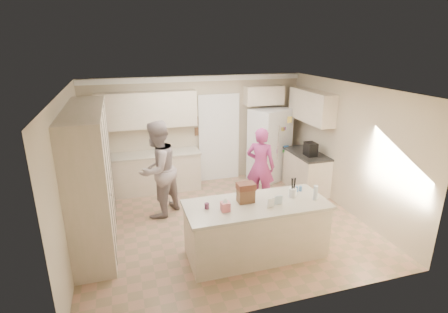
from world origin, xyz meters
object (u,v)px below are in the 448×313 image
object	(u,v)px
teen_boy	(158,170)
utensil_crock	(293,193)
tissue_box	(225,207)
teen_girl	(260,166)
coffee_maker	(311,149)
island_base	(256,230)
dollhouse_body	(246,195)
refrigerator	(269,145)

from	to	relation	value
teen_boy	utensil_crock	bearing A→B (deg)	93.08
tissue_box	teen_girl	size ratio (longest dim) A/B	0.08
coffee_maker	tissue_box	distance (m)	3.28
tissue_box	teen_boy	world-z (taller)	teen_boy
island_base	utensil_crock	xyz separation A→B (m)	(0.65, 0.05, 0.56)
island_base	teen_girl	bearing A→B (deg)	65.65
dollhouse_body	teen_girl	size ratio (longest dim) A/B	0.16
teen_boy	teen_girl	world-z (taller)	teen_boy
utensil_crock	teen_girl	size ratio (longest dim) A/B	0.09
tissue_box	coffee_maker	bearing A→B (deg)	37.57
island_base	utensil_crock	world-z (taller)	utensil_crock
refrigerator	island_base	distance (m)	3.43
utensil_crock	tissue_box	size ratio (longest dim) A/B	1.07
teen_boy	teen_girl	xyz separation A→B (m)	(2.14, -0.07, -0.13)
island_base	utensil_crock	bearing A→B (deg)	4.40
tissue_box	dollhouse_body	size ratio (longest dim) A/B	0.54
coffee_maker	dollhouse_body	world-z (taller)	coffee_maker
island_base	dollhouse_body	world-z (taller)	dollhouse_body
tissue_box	island_base	bearing A→B (deg)	10.30
refrigerator	tissue_box	xyz separation A→B (m)	(-2.11, -3.12, 0.10)
utensil_crock	tissue_box	xyz separation A→B (m)	(-1.20, -0.15, -0.00)
island_base	dollhouse_body	distance (m)	0.62
coffee_maker	tissue_box	size ratio (longest dim) A/B	2.14
island_base	teen_boy	bearing A→B (deg)	125.57
dollhouse_body	utensil_crock	bearing A→B (deg)	-3.58
refrigerator	utensil_crock	bearing A→B (deg)	-130.11
teen_girl	tissue_box	bearing A→B (deg)	90.27
refrigerator	coffee_maker	size ratio (longest dim) A/B	6.00
refrigerator	island_base	world-z (taller)	refrigerator
teen_boy	teen_girl	distance (m)	2.15
refrigerator	coffee_maker	bearing A→B (deg)	-89.59
utensil_crock	tissue_box	bearing A→B (deg)	-172.87
teen_boy	island_base	bearing A→B (deg)	81.10
teen_boy	dollhouse_body	bearing A→B (deg)	79.38
tissue_box	teen_boy	distance (m)	2.11
refrigerator	dollhouse_body	size ratio (longest dim) A/B	6.92
coffee_maker	teen_girl	world-z (taller)	teen_girl
coffee_maker	utensil_crock	distance (m)	2.32
island_base	teen_boy	size ratio (longest dim) A/B	1.14
dollhouse_body	teen_boy	distance (m)	2.12
coffee_maker	teen_boy	bearing A→B (deg)	-179.39
coffee_maker	teen_boy	world-z (taller)	teen_boy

